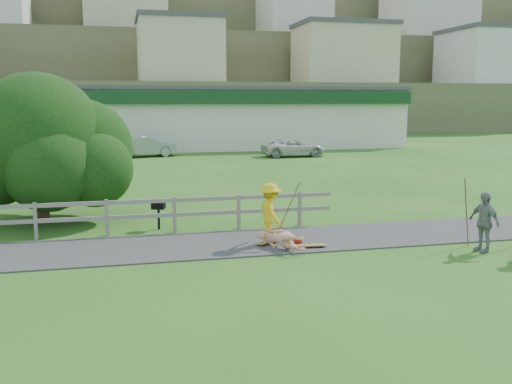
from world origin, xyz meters
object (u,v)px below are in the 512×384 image
skater_rider (270,216)px  bbq (159,216)px  spectator_b (484,222)px  car_white (294,148)px  car_silver (145,146)px  tree (39,161)px  skater_fallen (281,239)px

skater_rider → bbq: size_ratio=1.92×
skater_rider → spectator_b: bearing=-117.5°
car_white → bbq: car_white is taller
skater_rider → car_silver: skater_rider is taller
bbq → car_silver: bearing=107.7°
skater_rider → spectator_b: skater_rider is taller
tree → car_silver: bearing=78.6°
skater_rider → bbq: skater_rider is taller
car_white → bbq: 24.00m
car_silver → bbq: 23.60m
spectator_b → tree: bearing=-132.3°
car_white → bbq: bearing=150.3°
spectator_b → bbq: spectator_b is taller
car_silver → bbq: bearing=165.8°
spectator_b → car_silver: 29.30m
skater_fallen → bbq: size_ratio=1.83×
car_silver → spectator_b: bearing=-177.7°
skater_fallen → bbq: (-3.03, 3.27, 0.14)m
car_white → tree: size_ratio=0.67×
skater_rider → car_white: (8.12, 24.04, -0.18)m
skater_fallen → car_white: 25.86m
skater_rider → skater_fallen: 0.78m
car_white → spectator_b: bearing=171.5°
skater_fallen → bbq: bearing=102.5°
spectator_b → tree: 13.78m
spectator_b → car_silver: spectator_b is taller
spectator_b → skater_rider: bearing=-123.2°
skater_fallen → spectator_b: spectator_b is taller
bbq → car_white: bearing=81.9°
car_silver → car_white: car_silver is taller
tree → bbq: size_ratio=8.00×
skater_rider → car_silver: 26.40m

